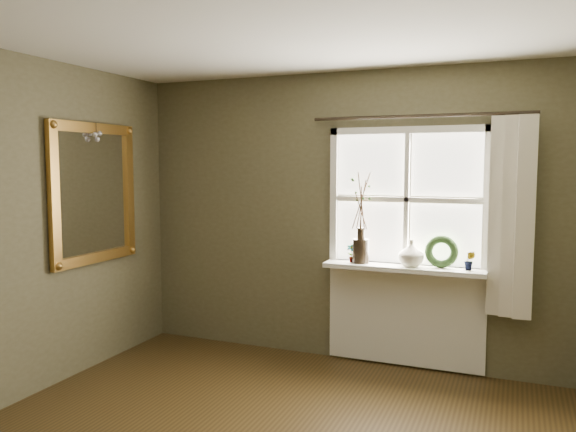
% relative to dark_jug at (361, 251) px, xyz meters
% --- Properties ---
extents(ceiling, '(4.50, 4.50, 0.00)m').
position_rel_dark_jug_xyz_m(ceiling, '(-0.18, -2.12, 1.57)').
color(ceiling, silver).
rests_on(ceiling, ground).
extents(wall_back, '(4.00, 0.10, 2.60)m').
position_rel_dark_jug_xyz_m(wall_back, '(-0.18, 0.18, 0.27)').
color(wall_back, brown).
rests_on(wall_back, ground).
extents(window_frame, '(1.36, 0.06, 1.24)m').
position_rel_dark_jug_xyz_m(window_frame, '(0.37, 0.11, 0.45)').
color(window_frame, white).
rests_on(window_frame, wall_back).
extents(window_sill, '(1.36, 0.26, 0.04)m').
position_rel_dark_jug_xyz_m(window_sill, '(0.37, 0.00, -0.13)').
color(window_sill, white).
rests_on(window_sill, wall_back).
extents(window_apron, '(1.36, 0.04, 0.88)m').
position_rel_dark_jug_xyz_m(window_apron, '(0.37, 0.11, -0.57)').
color(window_apron, white).
rests_on(window_apron, ground).
extents(dark_jug, '(0.15, 0.15, 0.21)m').
position_rel_dark_jug_xyz_m(dark_jug, '(0.00, 0.00, 0.00)').
color(dark_jug, black).
rests_on(dark_jug, window_sill).
extents(cream_vase, '(0.28, 0.28, 0.22)m').
position_rel_dark_jug_xyz_m(cream_vase, '(0.44, 0.00, 0.01)').
color(cream_vase, silver).
rests_on(cream_vase, window_sill).
extents(wreath, '(0.28, 0.12, 0.28)m').
position_rel_dark_jug_xyz_m(wreath, '(0.68, 0.04, -0.00)').
color(wreath, '#243E1B').
rests_on(wreath, window_sill).
extents(potted_plant_left, '(0.09, 0.07, 0.17)m').
position_rel_dark_jug_xyz_m(potted_plant_left, '(-0.08, 0.00, -0.02)').
color(potted_plant_left, '#243E1B').
rests_on(potted_plant_left, window_sill).
extents(potted_plant_right, '(0.10, 0.08, 0.16)m').
position_rel_dark_jug_xyz_m(potted_plant_right, '(0.91, 0.00, -0.03)').
color(potted_plant_right, '#243E1B').
rests_on(potted_plant_right, window_sill).
extents(curtain, '(0.36, 0.12, 1.59)m').
position_rel_dark_jug_xyz_m(curtain, '(1.21, 0.01, 0.34)').
color(curtain, beige).
rests_on(curtain, wall_back).
extents(curtain_rod, '(1.84, 0.03, 0.03)m').
position_rel_dark_jug_xyz_m(curtain_rod, '(0.47, 0.05, 1.15)').
color(curtain_rod, black).
rests_on(curtain_rod, wall_back).
extents(gilt_mirror, '(0.10, 1.01, 1.21)m').
position_rel_dark_jug_xyz_m(gilt_mirror, '(-2.14, -0.88, 0.51)').
color(gilt_mirror, white).
rests_on(gilt_mirror, wall_left).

